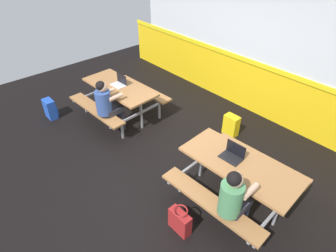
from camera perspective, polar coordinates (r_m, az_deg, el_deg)
The scene contains 11 objects.
ground_plane at distance 5.42m, azimuth -1.66°, elevation -5.67°, with size 10.00×10.00×0.02m, color black.
accent_backdrop at distance 6.50m, azimuth 16.47°, elevation 13.33°, with size 8.00×0.14×2.60m.
picnic_table_left at distance 6.26m, azimuth -9.63°, elevation 6.58°, with size 1.78×1.64×0.74m.
picnic_table_right at distance 4.38m, azimuth 13.92°, elevation -8.94°, with size 1.78×1.64×0.74m.
student_nearer at distance 5.68m, azimuth -12.11°, elevation 4.54°, with size 0.38×0.53×1.21m.
student_further at distance 3.85m, azimuth 13.06°, elevation -13.82°, with size 0.38×0.53×1.21m.
laptop_silver at distance 6.21m, azimuth -9.72°, elevation 8.52°, with size 0.33×0.24×0.22m.
laptop_dark at distance 4.32m, azimuth 12.83°, elevation -5.65°, with size 0.33×0.24×0.22m.
backpack_dark at distance 6.80m, azimuth -22.54°, elevation 3.18°, with size 0.30×0.22×0.44m.
tote_bag_bright at distance 4.17m, azimuth 2.39°, elevation -18.54°, with size 0.34×0.21×0.43m.
satchel_spare at distance 5.91m, azimuth 12.59°, elevation 0.15°, with size 0.30×0.22×0.44m.
Camera 1 is at (3.14, -2.58, 3.58)m, focal length 30.38 mm.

